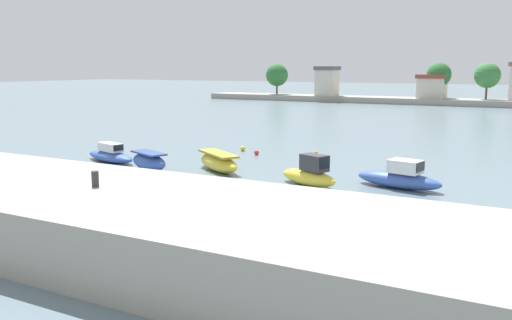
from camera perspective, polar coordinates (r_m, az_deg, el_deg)
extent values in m
plane|color=slate|center=(25.93, 0.21, -5.08)|extent=(400.00, 400.00, 0.00)
cube|color=#9E998C|center=(19.54, -10.34, -6.90)|extent=(86.19, 7.93, 2.19)
cylinder|color=#2D2D33|center=(21.26, -16.54, -1.92)|extent=(0.27, 0.27, 0.59)
ellipsoid|color=#3856A8|center=(39.72, -15.04, 0.36)|extent=(5.34, 2.85, 0.75)
cube|color=silver|center=(39.57, -15.04, 1.31)|extent=(2.20, 1.37, 0.59)
cube|color=black|center=(38.70, -14.26, 1.25)|extent=(0.28, 0.76, 0.42)
ellipsoid|color=#3856A8|center=(35.93, -11.19, -0.20)|extent=(3.84, 2.65, 1.08)
cube|color=navy|center=(35.84, -11.22, 0.74)|extent=(3.09, 2.17, 0.11)
ellipsoid|color=yellow|center=(35.08, -3.98, -0.29)|extent=(4.83, 3.90, 1.06)
cube|color=#A8952A|center=(34.98, -3.99, 0.67)|extent=(3.89, 3.17, 0.14)
ellipsoid|color=yellow|center=(30.89, 5.52, -1.84)|extent=(4.12, 2.60, 0.91)
cube|color=#333338|center=(30.42, 6.15, -0.29)|extent=(1.74, 1.38, 0.91)
cube|color=black|center=(29.89, 7.21, -0.31)|extent=(0.37, 0.77, 0.64)
ellipsoid|color=#3856A8|center=(31.12, 14.73, -2.04)|extent=(5.12, 2.40, 0.89)
cube|color=silver|center=(30.83, 15.42, -0.66)|extent=(1.88, 1.48, 0.72)
cube|color=black|center=(30.49, 16.86, -0.71)|extent=(0.28, 1.05, 0.50)
sphere|color=orange|center=(41.82, 6.32, 0.75)|extent=(0.26, 0.26, 0.26)
sphere|color=red|center=(41.33, 0.06, 0.79)|extent=(0.38, 0.38, 0.38)
sphere|color=yellow|center=(43.33, -1.40, 1.22)|extent=(0.41, 0.41, 0.41)
cube|color=gray|center=(101.12, 21.60, 5.64)|extent=(102.02, 6.78, 1.09)
cube|color=beige|center=(106.90, 7.47, 8.04)|extent=(3.56, 4.22, 4.92)
cube|color=#565156|center=(106.85, 7.51, 9.55)|extent=(3.91, 4.65, 0.70)
cube|color=beige|center=(102.90, 18.00, 7.19)|extent=(4.55, 4.99, 3.50)
cube|color=brown|center=(102.85, 18.06, 8.35)|extent=(5.00, 5.49, 0.70)
cylinder|color=brown|center=(101.94, 23.03, 6.55)|extent=(0.36, 0.36, 2.35)
sphere|color=#387A3D|center=(101.85, 23.14, 8.18)|extent=(4.34, 4.34, 4.34)
cylinder|color=brown|center=(102.70, 18.57, 6.86)|extent=(0.36, 0.36, 2.44)
sphere|color=#2D6B33|center=(102.62, 18.66, 8.50)|extent=(4.29, 4.29, 4.29)
cylinder|color=brown|center=(112.08, 2.21, 7.46)|extent=(0.36, 0.36, 2.06)
sphere|color=#2D6B33|center=(112.00, 2.22, 8.91)|extent=(4.53, 4.53, 4.53)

